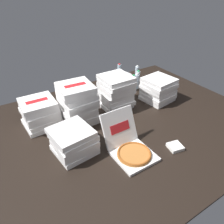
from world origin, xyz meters
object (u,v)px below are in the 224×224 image
object	(u,v)px
ice_bucket	(123,79)
water_bottle_1	(119,71)
pizza_stack_left_mid	(40,113)
napkin_pile	(175,147)
pizza_stack_center_near	(158,89)
pizza_stack_right_far	(116,92)
water_bottle_2	(133,83)
water_bottle_5	(137,81)
pizza_stack_right_mid	(77,104)
open_pizza_box	(130,147)
pizza_stack_left_far	(73,141)
water_bottle_4	(137,73)
water_bottle_3	(138,78)
water_bottle_6	(128,84)
water_bottle_0	(109,79)

from	to	relation	value
ice_bucket	water_bottle_1	world-z (taller)	water_bottle_1
pizza_stack_left_mid	napkin_pile	xyz separation A→B (m)	(0.97, -1.11, -0.13)
pizza_stack_center_near	pizza_stack_left_mid	xyz separation A→B (m)	(-1.49, 0.28, 0.00)
pizza_stack_right_far	water_bottle_2	bearing A→B (deg)	27.18
water_bottle_5	pizza_stack_right_far	bearing A→B (deg)	-155.28
pizza_stack_left_mid	pizza_stack_right_mid	bearing A→B (deg)	-23.30
open_pizza_box	ice_bucket	xyz separation A→B (m)	(0.83, 1.29, -0.00)
pizza_stack_left_far	water_bottle_4	bearing A→B (deg)	32.76
pizza_stack_right_mid	water_bottle_1	bearing A→B (deg)	35.11
water_bottle_1	water_bottle_3	xyz separation A→B (m)	(0.08, -0.39, 0.00)
pizza_stack_center_near	water_bottle_5	world-z (taller)	pizza_stack_center_near
pizza_stack_left_mid	water_bottle_1	bearing A→B (deg)	22.22
pizza_stack_right_mid	pizza_stack_center_near	distance (m)	1.12
pizza_stack_left_mid	water_bottle_4	xyz separation A→B (m)	(1.66, 0.38, -0.04)
water_bottle_1	water_bottle_4	distance (m)	0.29
pizza_stack_left_far	napkin_pile	bearing A→B (deg)	-30.44
pizza_stack_right_far	napkin_pile	xyz separation A→B (m)	(0.04, -1.00, -0.19)
pizza_stack_left_mid	water_bottle_5	size ratio (longest dim) A/B	1.63
pizza_stack_left_mid	water_bottle_5	world-z (taller)	pizza_stack_left_mid
pizza_stack_left_far	water_bottle_2	distance (m)	1.47
pizza_stack_center_near	water_bottle_2	distance (m)	0.42
open_pizza_box	pizza_stack_right_mid	distance (m)	0.79
water_bottle_5	water_bottle_6	distance (m)	0.17
water_bottle_4	pizza_stack_right_far	bearing A→B (deg)	-146.05
pizza_stack_left_far	water_bottle_6	size ratio (longest dim) A/B	1.72
water_bottle_4	water_bottle_6	bearing A→B (deg)	-145.56
open_pizza_box	pizza_stack_left_mid	bearing A→B (deg)	121.37
ice_bucket	water_bottle_2	bearing A→B (deg)	-87.61
open_pizza_box	water_bottle_4	distance (m)	1.71
ice_bucket	water_bottle_5	distance (m)	0.26
open_pizza_box	water_bottle_3	world-z (taller)	open_pizza_box
pizza_stack_center_near	water_bottle_5	size ratio (longest dim) A/B	1.75
pizza_stack_center_near	pizza_stack_left_mid	size ratio (longest dim) A/B	1.07
pizza_stack_left_far	water_bottle_0	size ratio (longest dim) A/B	1.72
pizza_stack_right_far	napkin_pile	size ratio (longest dim) A/B	3.09
pizza_stack_center_near	water_bottle_0	xyz separation A→B (m)	(-0.33, 0.70, -0.04)
pizza_stack_left_far	pizza_stack_right_far	world-z (taller)	pizza_stack_right_far
water_bottle_3	water_bottle_4	distance (m)	0.20
water_bottle_5	water_bottle_6	xyz separation A→B (m)	(-0.17, -0.00, 0.00)
napkin_pile	pizza_stack_right_far	bearing A→B (deg)	92.35
water_bottle_2	water_bottle_1	bearing A→B (deg)	80.31
open_pizza_box	water_bottle_1	world-z (taller)	open_pizza_box
pizza_stack_left_mid	water_bottle_0	xyz separation A→B (m)	(1.16, 0.42, -0.04)
water_bottle_0	pizza_stack_right_far	bearing A→B (deg)	-113.37
water_bottle_1	water_bottle_3	size ratio (longest dim) A/B	1.00
pizza_stack_left_far	water_bottle_0	bearing A→B (deg)	44.73
pizza_stack_center_near	water_bottle_6	distance (m)	0.46
water_bottle_2	water_bottle_3	world-z (taller)	same
pizza_stack_left_mid	ice_bucket	bearing A→B (deg)	15.19
pizza_stack_left_far	water_bottle_4	world-z (taller)	pizza_stack_left_far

